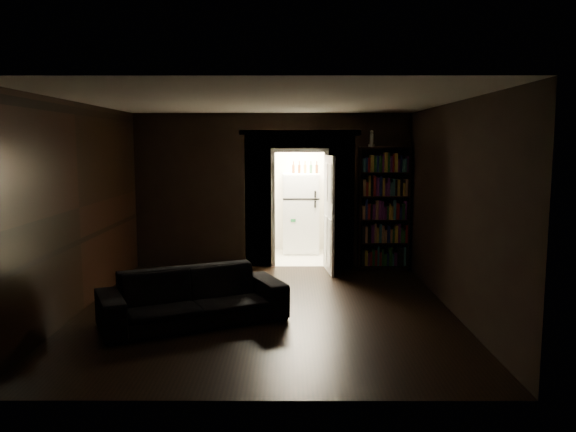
% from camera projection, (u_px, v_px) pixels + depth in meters
% --- Properties ---
extents(ground, '(5.50, 5.50, 0.00)m').
position_uv_depth(ground, '(267.00, 310.00, 7.66)').
color(ground, black).
rests_on(ground, ground).
extents(room_walls, '(5.02, 5.61, 2.84)m').
position_uv_depth(room_walls, '(268.00, 181.00, 8.51)').
color(room_walls, black).
rests_on(room_walls, ground).
extents(kitchen_alcove, '(2.20, 1.80, 2.60)m').
position_uv_depth(kitchen_alcove, '(299.00, 196.00, 11.35)').
color(kitchen_alcove, beige).
rests_on(kitchen_alcove, ground).
extents(sofa, '(2.49, 1.86, 0.88)m').
position_uv_depth(sofa, '(193.00, 289.00, 7.06)').
color(sofa, black).
rests_on(sofa, ground).
extents(bookshelf, '(0.95, 0.58, 2.20)m').
position_uv_depth(bookshelf, '(383.00, 208.00, 10.05)').
color(bookshelf, black).
rests_on(bookshelf, ground).
extents(refrigerator, '(0.77, 0.71, 1.65)m').
position_uv_depth(refrigerator, '(301.00, 213.00, 11.63)').
color(refrigerator, white).
rests_on(refrigerator, ground).
extents(door, '(0.13, 0.85, 2.05)m').
position_uv_depth(door, '(329.00, 214.00, 9.82)').
color(door, white).
rests_on(door, ground).
extents(figurine, '(0.12, 0.12, 0.29)m').
position_uv_depth(figurine, '(372.00, 138.00, 9.96)').
color(figurine, white).
rests_on(figurine, bookshelf).
extents(bottles, '(0.63, 0.20, 0.25)m').
position_uv_depth(bottles, '(305.00, 167.00, 11.51)').
color(bottles, black).
rests_on(bottles, refrigerator).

